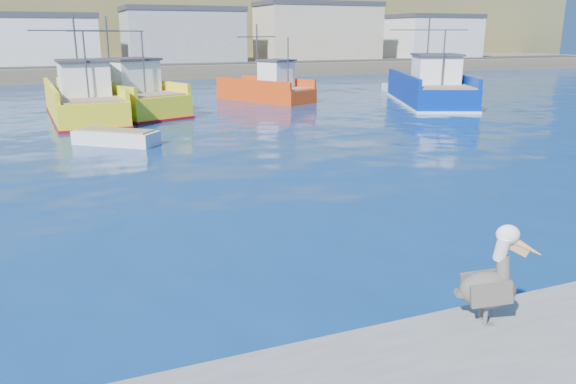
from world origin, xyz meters
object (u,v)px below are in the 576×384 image
at_px(trawler_yellow_a, 84,102).
at_px(trawler_blue, 430,89).
at_px(skiff_mid, 116,139).
at_px(skiff_far, 393,88).
at_px(trawler_yellow_b, 122,97).
at_px(boat_orange, 267,88).
at_px(pelican, 491,281).

distance_m(trawler_yellow_a, trawler_blue, 25.81).
distance_m(trawler_blue, skiff_mid, 26.10).
bearing_deg(trawler_yellow_a, skiff_far, 14.57).
bearing_deg(trawler_yellow_b, boat_orange, 13.51).
bearing_deg(pelican, skiff_mid, 100.60).
bearing_deg(trawler_yellow_a, skiff_mid, -84.51).
bearing_deg(trawler_yellow_a, boat_orange, 17.58).
height_order(trawler_yellow_a, trawler_yellow_b, trawler_yellow_a).
height_order(boat_orange, skiff_far, boat_orange).
bearing_deg(boat_orange, trawler_yellow_a, -162.42).
bearing_deg(trawler_blue, pelican, -124.24).
relative_size(trawler_yellow_b, skiff_mid, 3.02).
height_order(trawler_yellow_b, skiff_far, trawler_yellow_b).
distance_m(trawler_yellow_a, skiff_mid, 10.20).
relative_size(skiff_far, pelican, 2.27).
height_order(trawler_blue, pelican, trawler_blue).
bearing_deg(boat_orange, skiff_far, 11.34).
bearing_deg(skiff_mid, trawler_yellow_b, 82.07).
bearing_deg(skiff_far, pelican, -120.42).
distance_m(trawler_blue, boat_orange, 13.00).
height_order(trawler_yellow_b, pelican, trawler_yellow_b).
bearing_deg(skiff_far, trawler_yellow_b, -167.66).
relative_size(trawler_blue, skiff_mid, 3.22).
relative_size(trawler_blue, skiff_far, 3.30).
xyz_separation_m(trawler_yellow_a, skiff_mid, (0.97, -10.12, -0.80)).
relative_size(trawler_yellow_b, boat_orange, 1.42).
bearing_deg(skiff_far, boat_orange, -168.66).
bearing_deg(pelican, trawler_yellow_b, 94.19).
xyz_separation_m(skiff_mid, skiff_far, (27.39, 17.50, -0.02)).
bearing_deg(skiff_mid, pelican, -79.40).
xyz_separation_m(boat_orange, pelican, (-9.38, -36.82, 0.24)).
bearing_deg(boat_orange, pelican, -104.29).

